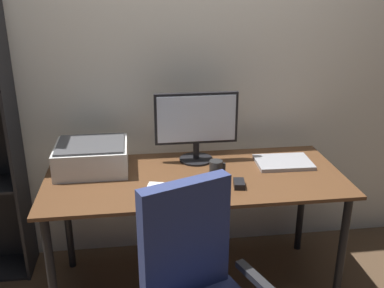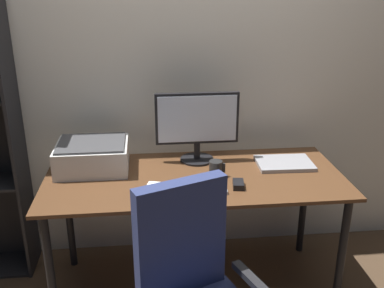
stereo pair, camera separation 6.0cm
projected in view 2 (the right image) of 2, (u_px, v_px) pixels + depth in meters
ground_plane at (194, 285)px, 2.71m from camera, size 12.00×12.00×0.00m
back_wall at (185, 58)px, 2.74m from camera, size 6.40×0.10×2.60m
desk at (195, 189)px, 2.48m from camera, size 1.65×0.72×0.74m
monitor at (197, 123)px, 2.57m from camera, size 0.49×0.20×0.42m
keyboard at (199, 189)px, 2.28m from camera, size 0.29×0.12×0.02m
mouse at (238, 184)px, 2.31m from camera, size 0.07×0.10×0.03m
coffee_mug at (216, 169)px, 2.42m from camera, size 0.09×0.07×0.09m
laptop at (284, 163)px, 2.59m from camera, size 0.33×0.24×0.02m
printer at (93, 156)px, 2.51m from camera, size 0.40×0.34×0.16m
paper_sheet at (162, 195)px, 2.23m from camera, size 0.28×0.34×0.00m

